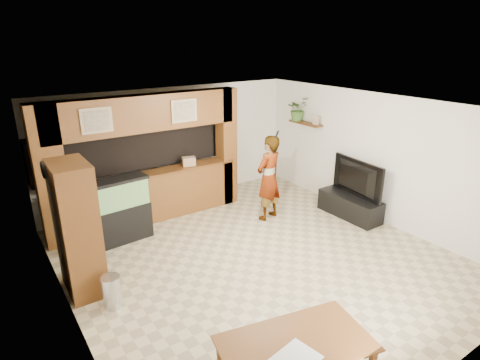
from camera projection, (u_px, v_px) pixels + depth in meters
floor at (257, 258)px, 6.98m from camera, size 6.50×6.50×0.00m
ceiling at (260, 108)px, 6.09m from camera, size 6.50×6.50×0.00m
wall_back at (172, 146)px, 9.06m from camera, size 6.00×0.00×6.00m
wall_left at (64, 237)px, 4.94m from camera, size 0.00×6.50×6.50m
wall_right at (376, 158)px, 8.13m from camera, size 0.00×6.50×6.50m
partition at (142, 158)px, 8.07m from camera, size 4.20×0.99×2.60m
wall_clock at (44, 170)px, 5.53m from camera, size 0.05×0.25×0.25m
wall_shelf at (306, 123)px, 9.43m from camera, size 0.25×0.90×0.04m
pantry_cabinet at (77, 229)px, 5.78m from camera, size 0.50×0.83×2.02m
trash_can at (112, 292)px, 5.65m from camera, size 0.26×0.26×0.48m
aquarium at (119, 211)px, 7.37m from camera, size 1.11×0.42×1.23m
tv_stand at (350, 206)px, 8.51m from camera, size 0.51×1.39×0.46m
television at (353, 179)px, 8.30m from camera, size 0.30×1.35×0.77m
photo_frame at (316, 120)px, 9.13m from camera, size 0.06×0.16×0.21m
potted_plant at (298, 109)px, 9.51m from camera, size 0.56×0.50×0.56m
person at (269, 178)px, 8.21m from camera, size 0.73×0.57×1.79m
microphone at (277, 134)px, 7.79m from camera, size 0.04×0.10×0.17m
newspaper_a at (294, 360)px, 4.02m from camera, size 0.57×0.46×0.01m
counter_box at (189, 161)px, 8.50m from camera, size 0.31×0.25×0.18m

